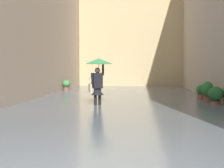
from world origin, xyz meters
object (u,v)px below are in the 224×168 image
Objects in this scene: person_wading at (98,71)px; potted_plant_far_left at (207,91)px; potted_plant_near_left at (200,92)px; potted_plant_near_right at (67,86)px; potted_plant_mid_left at (216,96)px.

person_wading reaches higher than potted_plant_far_left.
person_wading is at bearing 33.45° from potted_plant_near_left.
potted_plant_far_left is at bearing 142.21° from potted_plant_near_right.
potted_plant_near_right is at bearing -68.01° from person_wading.
potted_plant_near_left is 8.85m from potted_plant_near_right.
potted_plant_near_right is (7.57, -4.57, 0.00)m from potted_plant_near_left.
potted_plant_near_right is at bearing -37.79° from potted_plant_far_left.
potted_plant_far_left is (0.08, -1.23, 0.10)m from potted_plant_mid_left.
potted_plant_near_left is (-4.52, -2.99, -1.03)m from person_wading.
potted_plant_far_left is (-7.63, 5.91, 0.14)m from potted_plant_near_right.
potted_plant_near_right is (3.05, -7.56, -1.03)m from person_wading.
person_wading is 8.22m from potted_plant_near_right.
potted_plant_mid_left is (-0.14, 2.57, 0.05)m from potted_plant_near_left.
potted_plant_far_left is (-0.06, 1.34, 0.15)m from potted_plant_near_left.
potted_plant_mid_left is at bearing 93.03° from potted_plant_near_left.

